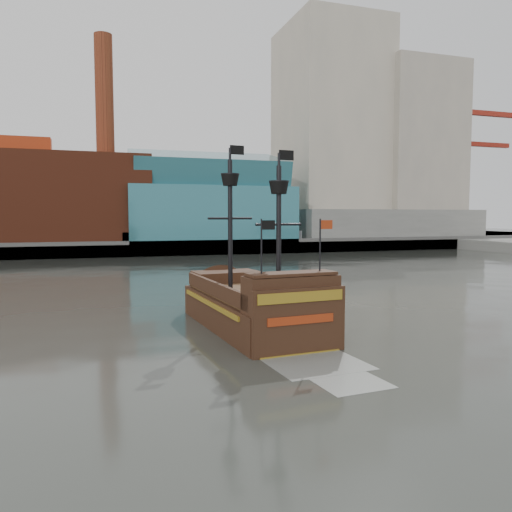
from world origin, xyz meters
name	(u,v)px	position (x,y,z in m)	size (l,w,h in m)	color
ground	(327,354)	(0.00, 0.00, 0.00)	(400.00, 400.00, 0.00)	#242621
promenade_far	(143,242)	(0.00, 92.00, 1.00)	(220.00, 60.00, 2.00)	slate
seawall	(160,248)	(0.00, 62.50, 1.30)	(220.00, 1.00, 2.60)	#4C4C49
skyline	(170,130)	(5.21, 84.56, 24.55)	(149.00, 45.00, 62.00)	brown
crane_a	(465,166)	(78.63, 82.00, 19.11)	(22.50, 4.00, 32.25)	slate
crane_b	(468,184)	(88.23, 92.00, 15.57)	(19.10, 4.00, 26.25)	slate
pirate_ship	(254,311)	(-1.72, 6.20, 1.06)	(5.92, 16.01, 11.75)	black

